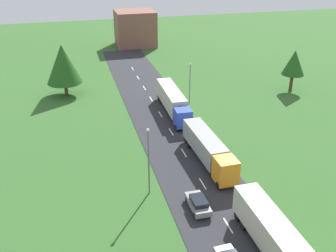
{
  "coord_description": "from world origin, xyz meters",
  "views": [
    {
      "loc": [
        -13.85,
        -5.9,
        26.16
      ],
      "look_at": [
        -0.98,
        42.77,
        2.02
      ],
      "focal_mm": 41.51,
      "sensor_mm": 36.0,
      "label": 1
    }
  ],
  "objects_px": {
    "tree_oak": "(63,64)",
    "tree_maple": "(294,63)",
    "car_third": "(198,203)",
    "lamppost_third": "(190,81)",
    "lamppost_second": "(149,158)",
    "distant_building": "(135,28)",
    "truck_second": "(208,149)",
    "truck_third": "(173,101)",
    "truck_lead": "(279,242)"
  },
  "relations": [
    {
      "from": "tree_oak",
      "to": "tree_maple",
      "type": "height_order",
      "value": "tree_oak"
    },
    {
      "from": "car_third",
      "to": "lamppost_third",
      "type": "bearing_deg",
      "value": 74.14
    },
    {
      "from": "lamppost_second",
      "to": "distant_building",
      "type": "height_order",
      "value": "distant_building"
    },
    {
      "from": "lamppost_third",
      "to": "truck_second",
      "type": "bearing_deg",
      "value": -100.84
    },
    {
      "from": "truck_second",
      "to": "tree_oak",
      "type": "xyz_separation_m",
      "value": [
        -17.1,
        29.99,
        3.89
      ]
    },
    {
      "from": "truck_second",
      "to": "lamppost_second",
      "type": "height_order",
      "value": "lamppost_second"
    },
    {
      "from": "truck_third",
      "to": "lamppost_third",
      "type": "relative_size",
      "value": 1.99
    },
    {
      "from": "tree_maple",
      "to": "lamppost_second",
      "type": "bearing_deg",
      "value": -142.24
    },
    {
      "from": "car_third",
      "to": "distant_building",
      "type": "xyz_separation_m",
      "value": [
        6.77,
        72.96,
        3.8
      ]
    },
    {
      "from": "car_third",
      "to": "lamppost_third",
      "type": "distance_m",
      "value": 30.31
    },
    {
      "from": "truck_third",
      "to": "lamppost_second",
      "type": "bearing_deg",
      "value": -112.1
    },
    {
      "from": "lamppost_third",
      "to": "lamppost_second",
      "type": "bearing_deg",
      "value": -117.17
    },
    {
      "from": "lamppost_third",
      "to": "tree_oak",
      "type": "distance_m",
      "value": 23.26
    },
    {
      "from": "lamppost_third",
      "to": "truck_lead",
      "type": "bearing_deg",
      "value": -95.77
    },
    {
      "from": "truck_third",
      "to": "tree_oak",
      "type": "xyz_separation_m",
      "value": [
        -16.98,
        13.21,
        3.76
      ]
    },
    {
      "from": "truck_lead",
      "to": "lamppost_third",
      "type": "bearing_deg",
      "value": 84.23
    },
    {
      "from": "truck_second",
      "to": "tree_oak",
      "type": "height_order",
      "value": "tree_oak"
    },
    {
      "from": "lamppost_third",
      "to": "distant_building",
      "type": "bearing_deg",
      "value": 91.9
    },
    {
      "from": "distant_building",
      "to": "lamppost_second",
      "type": "bearing_deg",
      "value": -99.24
    },
    {
      "from": "tree_maple",
      "to": "distant_building",
      "type": "distance_m",
      "value": 48.15
    },
    {
      "from": "truck_second",
      "to": "truck_third",
      "type": "height_order",
      "value": "truck_third"
    },
    {
      "from": "tree_oak",
      "to": "lamppost_second",
      "type": "bearing_deg",
      "value": -76.51
    },
    {
      "from": "lamppost_second",
      "to": "tree_maple",
      "type": "height_order",
      "value": "lamppost_second"
    },
    {
      "from": "tree_maple",
      "to": "truck_third",
      "type": "bearing_deg",
      "value": -169.66
    },
    {
      "from": "lamppost_third",
      "to": "distant_building",
      "type": "xyz_separation_m",
      "value": [
        -1.46,
        43.98,
        0.47
      ]
    },
    {
      "from": "car_third",
      "to": "tree_oak",
      "type": "bearing_deg",
      "value": 108.04
    },
    {
      "from": "truck_second",
      "to": "lamppost_third",
      "type": "distance_m",
      "value": 20.46
    },
    {
      "from": "truck_lead",
      "to": "tree_oak",
      "type": "distance_m",
      "value": 50.92
    },
    {
      "from": "truck_lead",
      "to": "truck_third",
      "type": "relative_size",
      "value": 0.98
    },
    {
      "from": "truck_third",
      "to": "distant_building",
      "type": "height_order",
      "value": "distant_building"
    },
    {
      "from": "truck_second",
      "to": "tree_maple",
      "type": "distance_m",
      "value": 32.75
    },
    {
      "from": "lamppost_third",
      "to": "distant_building",
      "type": "height_order",
      "value": "distant_building"
    },
    {
      "from": "tree_oak",
      "to": "lamppost_third",
      "type": "bearing_deg",
      "value": -25.53
    },
    {
      "from": "truck_second",
      "to": "tree_oak",
      "type": "distance_m",
      "value": 34.74
    },
    {
      "from": "lamppost_third",
      "to": "distant_building",
      "type": "relative_size",
      "value": 0.72
    },
    {
      "from": "truck_second",
      "to": "lamppost_third",
      "type": "bearing_deg",
      "value": 79.16
    },
    {
      "from": "lamppost_second",
      "to": "lamppost_third",
      "type": "distance_m",
      "value": 27.65
    },
    {
      "from": "car_third",
      "to": "truck_lead",
      "type": "bearing_deg",
      "value": -63.47
    },
    {
      "from": "truck_third",
      "to": "lamppost_third",
      "type": "bearing_deg",
      "value": 39.21
    },
    {
      "from": "distant_building",
      "to": "lamppost_third",
      "type": "bearing_deg",
      "value": -88.1
    },
    {
      "from": "lamppost_third",
      "to": "tree_oak",
      "type": "height_order",
      "value": "tree_oak"
    },
    {
      "from": "truck_lead",
      "to": "tree_maple",
      "type": "height_order",
      "value": "tree_maple"
    },
    {
      "from": "car_third",
      "to": "tree_maple",
      "type": "xyz_separation_m",
      "value": [
        29.05,
        30.28,
        4.65
      ]
    },
    {
      "from": "truck_lead",
      "to": "car_third",
      "type": "xyz_separation_m",
      "value": [
        -4.41,
        8.83,
        -1.34
      ]
    },
    {
      "from": "truck_lead",
      "to": "lamppost_third",
      "type": "xyz_separation_m",
      "value": [
        3.82,
        37.82,
        1.99
      ]
    },
    {
      "from": "lamppost_third",
      "to": "car_third",
      "type": "bearing_deg",
      "value": -105.86
    },
    {
      "from": "truck_second",
      "to": "car_third",
      "type": "height_order",
      "value": "truck_second"
    },
    {
      "from": "truck_lead",
      "to": "car_third",
      "type": "relative_size",
      "value": 3.57
    },
    {
      "from": "truck_lead",
      "to": "truck_second",
      "type": "height_order",
      "value": "truck_lead"
    },
    {
      "from": "car_third",
      "to": "distant_building",
      "type": "distance_m",
      "value": 73.38
    }
  ]
}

